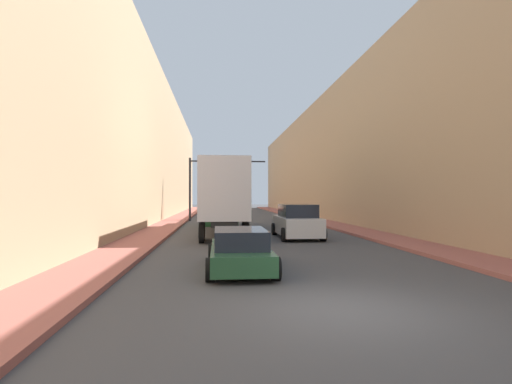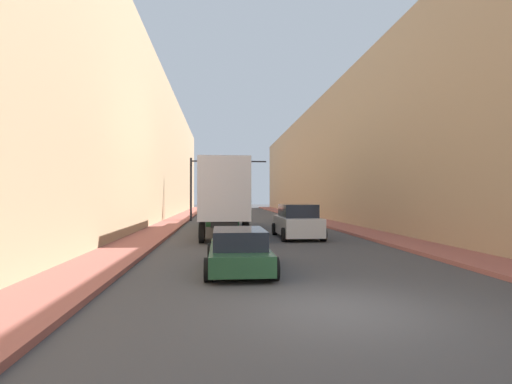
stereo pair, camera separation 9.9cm
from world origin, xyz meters
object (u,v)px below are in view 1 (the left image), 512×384
semi_truck (223,195)px  traffic_signal_gantry (209,177)px  suv_car (297,222)px  sedan_car (240,250)px

semi_truck → traffic_signal_gantry: bearing=95.2°
semi_truck → suv_car: (3.98, -3.77, -1.47)m
sedan_car → suv_car: suv_car is taller
sedan_car → traffic_signal_gantry: 24.95m
suv_car → traffic_signal_gantry: size_ratio=0.69×
suv_car → traffic_signal_gantry: (-5.05, 15.55, 3.20)m
sedan_car → suv_car: bearing=68.4°
semi_truck → suv_car: semi_truck is taller
suv_car → traffic_signal_gantry: bearing=108.0°
suv_car → traffic_signal_gantry: 16.65m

